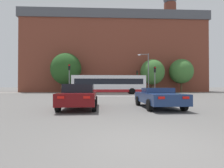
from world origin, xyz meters
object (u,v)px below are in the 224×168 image
at_px(bus_crossing_lead, 109,84).
at_px(street_lamp_junction, 146,69).
at_px(pedestrian_waiting, 62,87).
at_px(traffic_light_near_right, 155,76).
at_px(car_saloon_left, 79,96).
at_px(traffic_light_near_left, 69,75).
at_px(traffic_light_far_left, 80,80).
at_px(car_roadster_right, 158,97).
at_px(traffic_light_far_right, 137,78).

relative_size(bus_crossing_lead, street_lamp_junction, 1.79).
height_order(street_lamp_junction, pedestrian_waiting, street_lamp_junction).
xyz_separation_m(traffic_light_near_right, pedestrian_waiting, (-15.33, 11.53, -1.62)).
xyz_separation_m(car_saloon_left, traffic_light_near_left, (-3.17, 12.95, 2.10)).
xyz_separation_m(traffic_light_far_left, street_lamp_junction, (11.71, -5.86, 1.60)).
bearing_deg(traffic_light_far_left, car_roadster_right, -71.65).
relative_size(traffic_light_near_right, street_lamp_junction, 0.59).
xyz_separation_m(car_roadster_right, traffic_light_near_right, (3.69, 13.12, 2.05)).
relative_size(car_saloon_left, traffic_light_near_right, 1.14).
height_order(car_roadster_right, street_lamp_junction, street_lamp_junction).
xyz_separation_m(bus_crossing_lead, traffic_light_far_right, (5.86, 5.60, 1.32)).
height_order(traffic_light_near_right, traffic_light_near_left, traffic_light_near_left).
height_order(traffic_light_near_left, street_lamp_junction, street_lamp_junction).
distance_m(bus_crossing_lead, pedestrian_waiting, 10.89).
height_order(traffic_light_far_right, traffic_light_near_left, traffic_light_far_right).
bearing_deg(car_roadster_right, bus_crossing_lead, 95.96).
distance_m(traffic_light_near_right, traffic_light_near_left, 11.59).
xyz_separation_m(car_saloon_left, traffic_light_near_right, (8.42, 13.20, 1.95)).
bearing_deg(traffic_light_near_right, car_roadster_right, -105.69).
distance_m(car_roadster_right, pedestrian_waiting, 27.26).
bearing_deg(car_roadster_right, traffic_light_near_left, 119.94).
bearing_deg(car_saloon_left, traffic_light_far_right, 70.21).
bearing_deg(car_saloon_left, traffic_light_near_right, 56.03).
height_order(traffic_light_far_right, traffic_light_far_left, traffic_light_far_right).
xyz_separation_m(traffic_light_near_right, traffic_light_far_left, (-11.65, 10.88, -0.16)).
xyz_separation_m(traffic_light_near_right, traffic_light_far_right, (-0.31, 11.24, 0.28)).
distance_m(traffic_light_far_left, traffic_light_near_left, 11.14).
bearing_deg(pedestrian_waiting, car_saloon_left, -89.71).
height_order(car_roadster_right, traffic_light_far_right, traffic_light_far_right).
height_order(traffic_light_near_right, street_lamp_junction, street_lamp_junction).
xyz_separation_m(bus_crossing_lead, pedestrian_waiting, (-9.15, 5.88, -0.58)).
height_order(car_saloon_left, street_lamp_junction, street_lamp_junction).
xyz_separation_m(car_roadster_right, traffic_light_near_left, (-7.90, 12.87, 2.19)).
relative_size(traffic_light_near_left, street_lamp_junction, 0.63).
bearing_deg(traffic_light_near_right, street_lamp_junction, 89.23).
relative_size(traffic_light_far_right, traffic_light_near_left, 1.05).
relative_size(traffic_light_near_right, pedestrian_waiting, 2.19).
height_order(car_saloon_left, car_roadster_right, car_saloon_left).
relative_size(car_saloon_left, car_roadster_right, 1.00).
distance_m(car_saloon_left, car_roadster_right, 4.73).
bearing_deg(street_lamp_junction, traffic_light_near_left, -155.63).
distance_m(bus_crossing_lead, traffic_light_far_left, 7.63).
height_order(traffic_light_far_right, pedestrian_waiting, traffic_light_far_right).
distance_m(traffic_light_far_right, street_lamp_junction, 6.34).
height_order(traffic_light_near_right, pedestrian_waiting, traffic_light_near_right).
bearing_deg(pedestrian_waiting, car_roadster_right, -80.04).
height_order(traffic_light_near_right, traffic_light_far_left, traffic_light_near_right).
xyz_separation_m(car_roadster_right, bus_crossing_lead, (-2.49, 18.77, 1.01)).
bearing_deg(traffic_light_far_right, street_lamp_junction, -86.50).
bearing_deg(car_saloon_left, traffic_light_far_left, 96.19).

